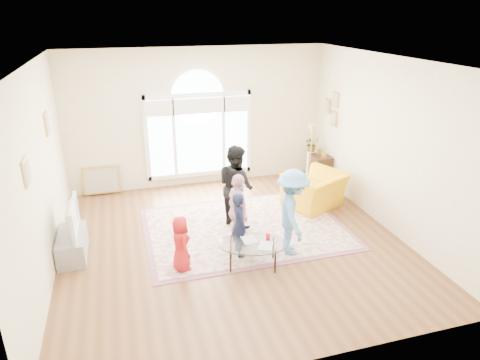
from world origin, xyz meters
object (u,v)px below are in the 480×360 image
object	(u,v)px
television	(69,219)
coffee_table	(253,244)
armchair	(315,190)
area_rug	(245,228)
tv_console	(72,245)

from	to	relation	value
television	coffee_table	distance (m)	3.09
armchair	area_rug	bearing A→B (deg)	-7.60
armchair	television	bearing A→B (deg)	-17.62
area_rug	armchair	world-z (taller)	armchair
television	tv_console	bearing A→B (deg)	180.00
area_rug	television	world-z (taller)	television
tv_console	coffee_table	world-z (taller)	coffee_table
tv_console	armchair	xyz separation A→B (m)	(4.82, 0.67, 0.17)
area_rug	television	bearing A→B (deg)	-177.83
tv_console	coffee_table	xyz separation A→B (m)	(2.86, -1.14, 0.19)
area_rug	television	size ratio (longest dim) A/B	3.61
area_rug	television	xyz separation A→B (m)	(-3.11, -0.12, 0.70)
tv_console	television	distance (m)	0.50
tv_console	armchair	distance (m)	4.87
area_rug	armchair	xyz separation A→B (m)	(1.71, 0.55, 0.37)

